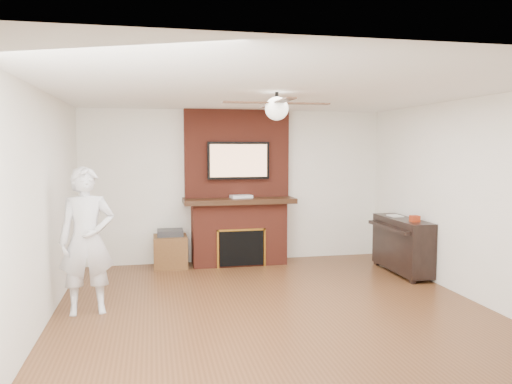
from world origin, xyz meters
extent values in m
cube|color=#512E17|center=(0.00, 0.00, -0.09)|extent=(5.36, 5.86, 0.18)
cube|color=white|center=(0.00, 0.00, 2.59)|extent=(5.36, 5.86, 0.18)
cube|color=white|center=(0.00, 2.84, 1.25)|extent=(5.36, 0.18, 2.50)
cube|color=white|center=(0.00, -2.84, 1.25)|extent=(5.36, 0.18, 2.50)
cube|color=white|center=(-2.59, 0.00, 1.25)|extent=(0.18, 5.86, 2.50)
cube|color=white|center=(2.59, 0.00, 1.25)|extent=(0.18, 5.86, 2.50)
cube|color=maroon|center=(0.00, 2.50, 0.50)|extent=(1.50, 0.50, 1.00)
cube|color=black|center=(0.00, 2.47, 1.04)|extent=(1.78, 0.64, 0.08)
cube|color=maroon|center=(0.00, 2.65, 1.79)|extent=(1.70, 0.20, 1.42)
cube|color=black|center=(0.00, 2.25, 0.31)|extent=(0.70, 0.06, 0.55)
cube|color=#BF8C2D|center=(0.00, 2.24, 0.60)|extent=(0.78, 0.02, 0.03)
cube|color=#BF8C2D|center=(-0.38, 2.24, 0.31)|extent=(0.03, 0.02, 0.61)
cube|color=#BF8C2D|center=(0.38, 2.24, 0.31)|extent=(0.03, 0.02, 0.61)
cube|color=black|center=(0.00, 2.50, 1.68)|extent=(1.00, 0.07, 0.60)
cube|color=tan|center=(0.00, 2.47, 1.68)|extent=(0.92, 0.01, 0.52)
cylinder|color=black|center=(0.00, 0.00, 2.43)|extent=(0.04, 0.04, 0.14)
sphere|color=white|center=(0.00, 0.00, 2.32)|extent=(0.26, 0.26, 0.26)
cube|color=black|center=(0.33, 0.00, 2.38)|extent=(0.55, 0.11, 0.01)
cube|color=black|center=(0.00, 0.33, 2.38)|extent=(0.11, 0.55, 0.01)
cube|color=black|center=(-0.33, 0.00, 2.38)|extent=(0.55, 0.11, 0.01)
cube|color=black|center=(0.00, -0.33, 2.38)|extent=(0.11, 0.55, 0.01)
imported|color=silver|center=(-2.10, 0.46, 0.84)|extent=(0.66, 0.48, 1.68)
cube|color=#573519|center=(-1.10, 2.48, 0.25)|extent=(0.52, 0.52, 0.50)
cube|color=#2B2B2D|center=(-1.10, 2.48, 0.55)|extent=(0.40, 0.32, 0.10)
cube|color=black|center=(2.30, 1.39, 0.44)|extent=(0.37, 1.27, 0.78)
cube|color=black|center=(2.17, 0.82, 0.34)|extent=(0.06, 0.10, 0.68)
cube|color=black|center=(2.17, 1.96, 0.34)|extent=(0.06, 0.10, 0.68)
cube|color=black|center=(2.09, 1.39, 0.70)|extent=(0.14, 1.17, 0.05)
cube|color=silver|center=(2.30, 1.63, 0.84)|extent=(0.18, 0.24, 0.01)
cube|color=#9F2E13|center=(2.30, 1.05, 0.88)|extent=(0.12, 0.12, 0.09)
cube|color=silver|center=(0.03, 2.45, 1.10)|extent=(0.37, 0.25, 0.05)
cylinder|color=orange|center=(-0.12, 2.30, 0.06)|extent=(0.07, 0.07, 0.13)
cylinder|color=beige|center=(0.02, 2.31, 0.06)|extent=(0.09, 0.09, 0.13)
cylinder|color=#2E538C|center=(0.15, 2.37, 0.04)|extent=(0.06, 0.06, 0.08)
camera|label=1|loc=(-1.36, -5.40, 1.90)|focal=35.00mm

